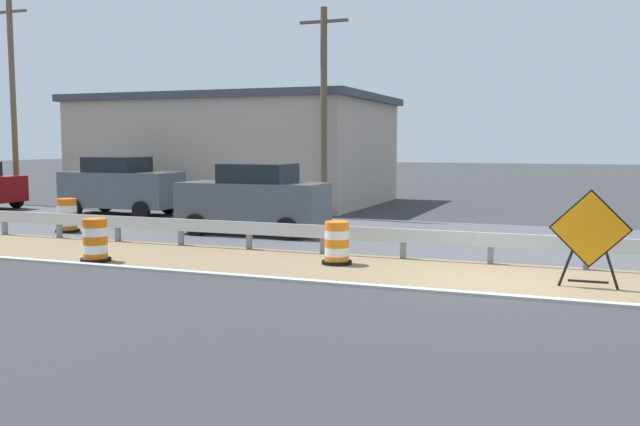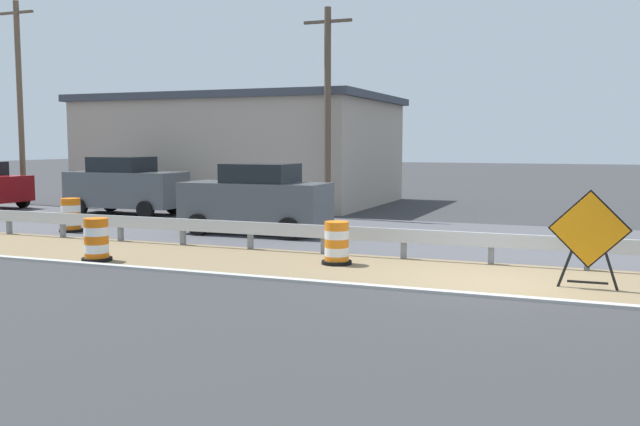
% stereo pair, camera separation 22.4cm
% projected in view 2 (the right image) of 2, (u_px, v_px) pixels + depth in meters
% --- Properties ---
extents(ground_plane, '(160.00, 160.00, 0.00)m').
position_uv_depth(ground_plane, '(496.00, 283.00, 13.54)').
color(ground_plane, '#333335').
extents(median_dirt_strip, '(3.52, 120.00, 0.01)m').
position_uv_depth(median_dirt_strip, '(500.00, 278.00, 14.06)').
color(median_dirt_strip, '#7F6B4C').
rests_on(median_dirt_strip, ground).
extents(far_lane_asphalt, '(7.62, 120.00, 0.00)m').
position_uv_depth(far_lane_asphalt, '(526.00, 241.00, 19.21)').
color(far_lane_asphalt, '#4C4C51').
rests_on(far_lane_asphalt, ground).
extents(curb_near_edge, '(0.20, 120.00, 0.11)m').
position_uv_depth(curb_near_edge, '(486.00, 297.00, 12.33)').
color(curb_near_edge, '#ADADA8').
rests_on(curb_near_edge, ground).
extents(guardrail_median, '(0.18, 46.38, 0.71)m').
position_uv_depth(guardrail_median, '(491.00, 242.00, 15.56)').
color(guardrail_median, silver).
rests_on(guardrail_median, ground).
extents(warning_sign_diamond, '(0.10, 1.47, 1.86)m').
position_uv_depth(warning_sign_diamond, '(589.00, 234.00, 12.92)').
color(warning_sign_diamond, black).
rests_on(warning_sign_diamond, ground).
extents(traffic_barrel_nearest, '(0.68, 0.68, 0.96)m').
position_uv_depth(traffic_barrel_nearest, '(337.00, 245.00, 15.61)').
color(traffic_barrel_nearest, orange).
rests_on(traffic_barrel_nearest, ground).
extents(traffic_barrel_close, '(0.69, 0.69, 0.99)m').
position_uv_depth(traffic_barrel_close, '(96.00, 242.00, 16.03)').
color(traffic_barrel_close, orange).
rests_on(traffic_barrel_close, ground).
extents(traffic_barrel_mid, '(0.72, 0.72, 1.03)m').
position_uv_depth(traffic_barrel_mid, '(71.00, 217.00, 21.29)').
color(traffic_barrel_mid, orange).
rests_on(traffic_barrel_mid, ground).
extents(car_lead_near_lane, '(2.02, 4.40, 2.10)m').
position_uv_depth(car_lead_near_lane, '(256.00, 199.00, 20.69)').
color(car_lead_near_lane, '#4C5156').
rests_on(car_lead_near_lane, ground).
extents(car_trailing_near_lane, '(2.18, 4.43, 2.18)m').
position_uv_depth(car_trailing_near_lane, '(126.00, 186.00, 26.21)').
color(car_trailing_near_lane, '#4C5156').
rests_on(car_trailing_near_lane, ground).
extents(roadside_shop_near, '(8.91, 13.07, 4.75)m').
position_uv_depth(roadside_shop_near, '(244.00, 150.00, 31.78)').
color(roadside_shop_near, '#AD9E8E').
rests_on(roadside_shop_near, ground).
extents(utility_pole_near, '(0.24, 1.80, 7.47)m').
position_uv_depth(utility_pole_near, '(328.00, 109.00, 24.94)').
color(utility_pole_near, brown).
rests_on(utility_pole_near, ground).
extents(utility_pole_mid, '(0.24, 1.80, 8.76)m').
position_uv_depth(utility_pole_mid, '(20.00, 100.00, 30.29)').
color(utility_pole_mid, brown).
rests_on(utility_pole_mid, ground).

